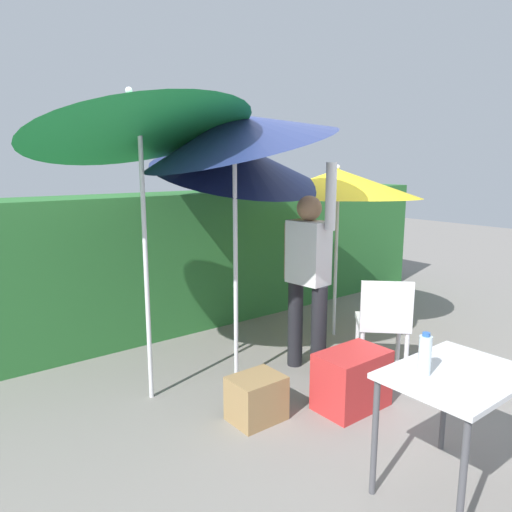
{
  "coord_description": "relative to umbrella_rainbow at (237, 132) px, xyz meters",
  "views": [
    {
      "loc": [
        -2.46,
        -2.84,
        1.87
      ],
      "look_at": [
        0.0,
        0.3,
        1.1
      ],
      "focal_mm": 33.66,
      "sensor_mm": 36.0,
      "label": 1
    }
  ],
  "objects": [
    {
      "name": "person_vendor",
      "position": [
        0.65,
        -0.17,
        -1.18
      ],
      "size": [
        0.25,
        0.56,
        1.88
      ],
      "color": "black",
      "rests_on": "ground_plane"
    },
    {
      "name": "ground_plane",
      "position": [
        0.18,
        -0.32,
        -2.11
      ],
      "size": [
        24.0,
        24.0,
        0.0
      ],
      "primitive_type": "plane",
      "color": "gray"
    },
    {
      "name": "chair_plastic",
      "position": [
        1.11,
        -0.66,
        -1.6
      ],
      "size": [
        0.62,
        0.62,
        0.89
      ],
      "color": "silver",
      "rests_on": "ground_plane"
    },
    {
      "name": "umbrella_yellow",
      "position": [
        1.52,
        0.3,
        -0.45
      ],
      "size": [
        1.74,
        1.74,
        1.86
      ],
      "color": "silver",
      "rests_on": "ground_plane"
    },
    {
      "name": "cooler_box",
      "position": [
        0.44,
        -0.89,
        -1.89
      ],
      "size": [
        0.56,
        0.36,
        0.45
      ],
      "primitive_type": "cube",
      "color": "red",
      "rests_on": "ground_plane"
    },
    {
      "name": "umbrella_rainbow",
      "position": [
        0.0,
        0.0,
        0.0
      ],
      "size": [
        1.61,
        1.59,
        2.46
      ],
      "color": "silver",
      "rests_on": "ground_plane"
    },
    {
      "name": "hedge_row",
      "position": [
        0.18,
        1.64,
        -1.34
      ],
      "size": [
        8.0,
        0.7,
        1.55
      ],
      "primitive_type": "cube",
      "color": "#2D7033",
      "rests_on": "ground_plane"
    },
    {
      "name": "folding_table",
      "position": [
        0.12,
        -1.9,
        -1.47
      ],
      "size": [
        0.8,
        0.6,
        0.74
      ],
      "color": "#4C4C51",
      "rests_on": "ground_plane"
    },
    {
      "name": "umbrella_navy",
      "position": [
        0.48,
        0.64,
        -0.21
      ],
      "size": [
        1.68,
        1.69,
        2.26
      ],
      "color": "silver",
      "rests_on": "ground_plane"
    },
    {
      "name": "crate_cardboard",
      "position": [
        -0.26,
        -0.59,
        -1.95
      ],
      "size": [
        0.38,
        0.3,
        0.34
      ],
      "primitive_type": "cube",
      "color": "#9E7A4C",
      "rests_on": "ground_plane"
    },
    {
      "name": "umbrella_orange",
      "position": [
        -0.76,
        0.21,
        0.1
      ],
      "size": [
        1.71,
        1.69,
        2.62
      ],
      "color": "silver",
      "rests_on": "ground_plane"
    },
    {
      "name": "bottle_water",
      "position": [
        -0.05,
        -1.8,
        -1.26
      ],
      "size": [
        0.07,
        0.07,
        0.24
      ],
      "color": "silver",
      "rests_on": "folding_table"
    }
  ]
}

